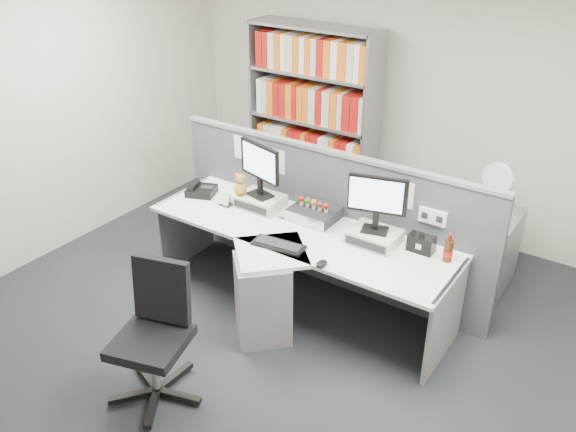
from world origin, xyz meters
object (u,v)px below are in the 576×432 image
Objects in this scene: desk_calendar at (226,200)px; office_chair at (155,330)px; keyboard at (279,245)px; cola_bottle at (448,251)px; filing_cabinet at (486,250)px; desk_fan at (498,183)px; mouse at (322,264)px; desk at (284,270)px; monitor_right at (377,199)px; speaker at (421,243)px; monitor_left at (260,166)px; desktop_pc at (314,213)px; shelving_unit at (313,124)px; desk_phone at (201,190)px.

desk_calendar is 0.13× the size of office_chair.
office_chair is (-0.25, -1.09, -0.21)m from keyboard.
keyboard is 1.14m from office_chair.
keyboard is 1.86× the size of cola_bottle.
cola_bottle reaches higher than filing_cabinet.
desk_calendar is 2.34m from filing_cabinet.
desk_fan is at bearing 30.82° from desk_calendar.
mouse is 0.11× the size of office_chair.
filing_cabinet is at bearing 63.47° from mouse.
desk is at bearing -16.09° from desk_calendar.
keyboard is at bearing -82.92° from desk.
desk_fan is (0.61, 1.02, -0.09)m from monitor_right.
speaker is 0.20× the size of office_chair.
desk_calendar is (-0.26, -0.16, -0.33)m from monitor_left.
desktop_pc is 1.67m from shelving_unit.
monitor_left is 2.13m from filing_cabinet.
filing_cabinet is (1.20, 0.95, -0.42)m from desktop_pc.
filing_cabinet is at bearing 74.62° from speaker.
desk_fan is (2.30, 1.13, 0.24)m from desk_phone.
shelving_unit is at bearing 167.93° from filing_cabinet.
desk_calendar is 0.18× the size of filing_cabinet.
desk_fan is at bearing -12.07° from shelving_unit.
monitor_left is at bearing 180.00° from monitor_right.
desk is at bearing 78.39° from office_chair.
speaker is 0.10× the size of shelving_unit.
desk_fan reaches higher than cola_bottle.
shelving_unit is at bearing 135.43° from monitor_right.
keyboard is 0.89× the size of desk_fan.
mouse reaches higher than filing_cabinet.
filing_cabinet is at bearing 49.39° from desk.
desk_calendar reaches higher than filing_cabinet.
mouse is 0.49× the size of cola_bottle.
monitor_right is 1.19m from desk_fan.
desk is at bearing -64.04° from shelving_unit.
desktop_pc is at bearing 126.04° from mouse.
shelving_unit is 4.14× the size of desk_fan.
desk_calendar is (0.33, -0.05, 0.01)m from desk_phone.
desktop_pc is (0.51, 0.07, -0.33)m from monitor_left.
filing_cabinet is 0.65m from desk_fan.
mouse is 1.59m from desk_phone.
mouse is 0.36× the size of desk_phone.
office_chair is at bearing -117.96° from monitor_right.
monitor_left reaches higher than filing_cabinet.
shelving_unit is (-2.06, 1.41, 0.17)m from cola_bottle.
speaker is at bearing 0.64° from desktop_pc.
office_chair reaches higher than desk_phone.
monitor_left is at bearing -149.31° from filing_cabinet.
shelving_unit is (-1.49, 1.47, -0.12)m from monitor_right.
mouse is at bearing -18.32° from desk.
desk_phone is at bearing -153.96° from desk_fan.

